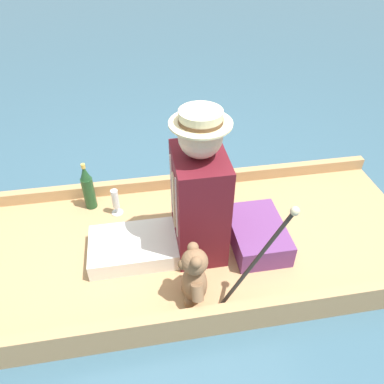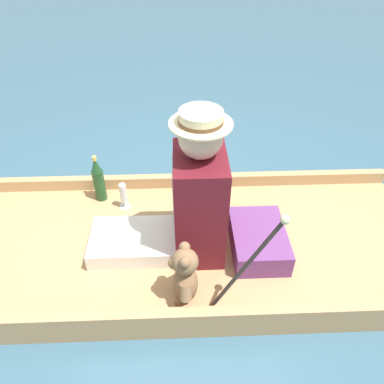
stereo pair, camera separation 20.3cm
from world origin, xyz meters
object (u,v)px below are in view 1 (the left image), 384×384
Objects in this scene: seated_person at (187,204)px; walking_cane at (262,252)px; teddy_bear at (194,277)px; champagne_bottle at (88,187)px; wine_glass at (115,200)px.

walking_cane is (-0.45, -0.29, 0.04)m from seated_person.
seated_person is 0.53m from walking_cane.
walking_cane reaches higher than teddy_bear.
seated_person reaches higher than champagne_bottle.
walking_cane is at bearing -139.71° from wine_glass.
champagne_bottle is (0.94, 0.88, -0.23)m from walking_cane.
seated_person is at bearing -3.16° from teddy_bear.
wine_glass is at bearing 40.29° from walking_cane.
champagne_bottle reaches higher than wine_glass.
teddy_bear is 0.57× the size of walking_cane.
wine_glass is 0.21m from champagne_bottle.
champagne_bottle is (0.10, 0.17, 0.05)m from wine_glass.
walking_cane is 1.31m from champagne_bottle.
seated_person is at bearing 32.95° from walking_cane.
seated_person reaches higher than teddy_bear.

